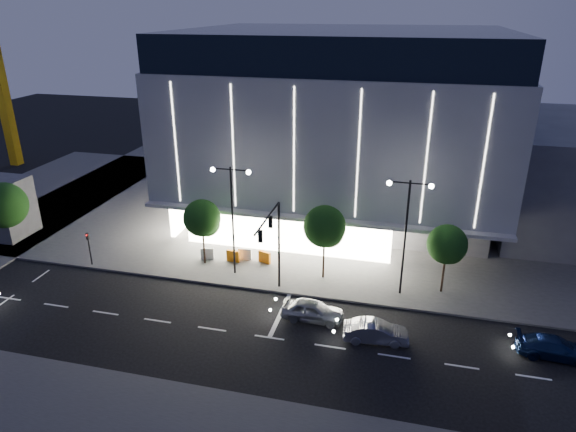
# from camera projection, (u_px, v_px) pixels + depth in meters

# --- Properties ---
(ground) EXTENTS (160.00, 160.00, 0.00)m
(ground) POSITION_uv_depth(u_px,v_px,m) (247.00, 321.00, 35.21)
(ground) COLOR black
(ground) RESTS_ON ground
(sidewalk_museum) EXTENTS (70.00, 40.00, 0.15)m
(sidewalk_museum) POSITION_uv_depth(u_px,v_px,m) (360.00, 204.00, 55.59)
(sidewalk_museum) COLOR #474747
(sidewalk_museum) RESTS_ON ground
(museum) EXTENTS (30.00, 25.80, 18.00)m
(museum) POSITION_uv_depth(u_px,v_px,m) (343.00, 122.00, 51.01)
(museum) COLOR #4C4C51
(museum) RESTS_ON ground
(traffic_mast) EXTENTS (0.33, 5.89, 7.07)m
(traffic_mast) POSITION_uv_depth(u_px,v_px,m) (274.00, 236.00, 36.06)
(traffic_mast) COLOR black
(traffic_mast) RESTS_ON ground
(street_lamp_west) EXTENTS (3.16, 0.36, 9.00)m
(street_lamp_west) POSITION_uv_depth(u_px,v_px,m) (232.00, 205.00, 38.98)
(street_lamp_west) COLOR black
(street_lamp_west) RESTS_ON ground
(street_lamp_east) EXTENTS (3.16, 0.36, 9.00)m
(street_lamp_east) POSITION_uv_depth(u_px,v_px,m) (407.00, 221.00, 36.09)
(street_lamp_east) COLOR black
(street_lamp_east) RESTS_ON ground
(ped_signal_far) EXTENTS (0.22, 0.24, 3.00)m
(ped_signal_far) POSITION_uv_depth(u_px,v_px,m) (89.00, 245.00, 41.86)
(ped_signal_far) COLOR black
(ped_signal_far) RESTS_ON ground
(tree_left) EXTENTS (3.02, 3.02, 5.72)m
(tree_left) POSITION_uv_depth(u_px,v_px,m) (202.00, 220.00, 41.29)
(tree_left) COLOR black
(tree_left) RESTS_ON ground
(tree_mid) EXTENTS (3.25, 3.25, 6.15)m
(tree_mid) POSITION_uv_depth(u_px,v_px,m) (325.00, 229.00, 38.95)
(tree_mid) COLOR black
(tree_mid) RESTS_ON ground
(tree_right) EXTENTS (2.91, 2.91, 5.51)m
(tree_right) POSITION_uv_depth(u_px,v_px,m) (447.00, 246.00, 37.12)
(tree_right) COLOR black
(tree_right) RESTS_ON ground
(car_lead) EXTENTS (4.31, 1.77, 1.46)m
(car_lead) POSITION_uv_depth(u_px,v_px,m) (313.00, 310.00, 35.05)
(car_lead) COLOR #94979B
(car_lead) RESTS_ON ground
(car_second) EXTENTS (4.28, 1.89, 1.37)m
(car_second) POSITION_uv_depth(u_px,v_px,m) (376.00, 332.00, 32.84)
(car_second) COLOR #96979C
(car_second) RESTS_ON ground
(car_third) EXTENTS (4.49, 1.90, 1.29)m
(car_third) POSITION_uv_depth(u_px,v_px,m) (555.00, 347.00, 31.41)
(car_third) COLOR #132349
(car_third) RESTS_ON ground
(barrier_a) EXTENTS (1.11, 0.32, 1.00)m
(barrier_a) POSITION_uv_depth(u_px,v_px,m) (233.00, 256.00, 42.81)
(barrier_a) COLOR orange
(barrier_a) RESTS_ON sidewalk_museum
(barrier_b) EXTENTS (1.13, 0.53, 1.00)m
(barrier_b) POSITION_uv_depth(u_px,v_px,m) (207.00, 254.00, 43.24)
(barrier_b) COLOR silver
(barrier_b) RESTS_ON sidewalk_museum
(barrier_c) EXTENTS (1.12, 0.62, 1.00)m
(barrier_c) POSITION_uv_depth(u_px,v_px,m) (265.00, 257.00, 42.62)
(barrier_c) COLOR orange
(barrier_c) RESTS_ON sidewalk_museum
(barrier_d) EXTENTS (1.12, 0.36, 1.00)m
(barrier_d) POSITION_uv_depth(u_px,v_px,m) (245.00, 254.00, 43.19)
(barrier_d) COLOR silver
(barrier_d) RESTS_ON sidewalk_museum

